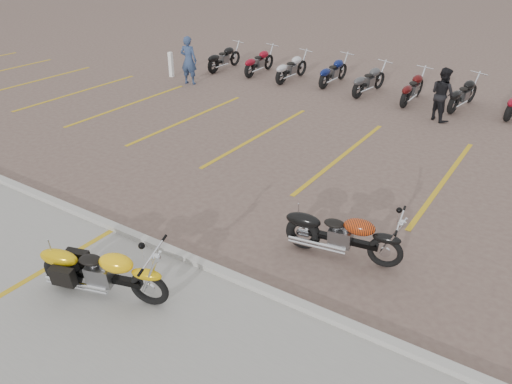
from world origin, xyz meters
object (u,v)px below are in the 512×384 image
bollard (171,65)px  flame_cruiser (340,236)px  yellow_cruiser (102,272)px  person_a (189,60)px  person_b (442,94)px

bollard → flame_cruiser: bearing=-35.1°
yellow_cruiser → person_a: bearing=106.9°
flame_cruiser → bollard: 13.80m
yellow_cruiser → person_a: 12.90m
person_a → bollard: 1.45m
yellow_cruiser → person_b: bearing=62.5°
flame_cruiser → bollard: (-11.29, 7.94, 0.05)m
bollard → person_a: bearing=-17.0°
person_b → flame_cruiser: bearing=127.7°
yellow_cruiser → person_b: person_b is taller
flame_cruiser → bollard: bearing=135.6°
flame_cruiser → person_b: size_ratio=1.31×
flame_cruiser → person_a: (-9.96, 7.53, 0.47)m
person_a → bollard: size_ratio=1.84×
flame_cruiser → person_b: (-0.57, 8.67, 0.39)m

